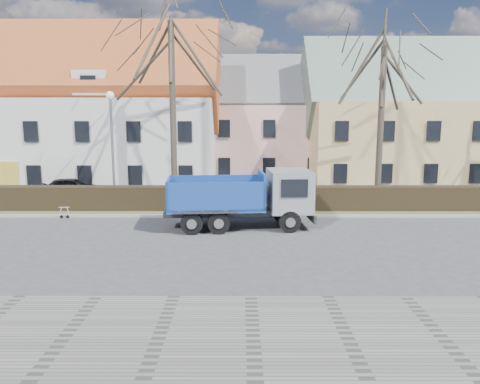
{
  "coord_description": "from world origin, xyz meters",
  "views": [
    {
      "loc": [
        1.94,
        -18.77,
        5.31
      ],
      "look_at": [
        1.88,
        2.87,
        1.6
      ],
      "focal_mm": 35.0,
      "sensor_mm": 36.0,
      "label": 1
    }
  ],
  "objects_px": {
    "dump_truck": "(235,199)",
    "parked_car_a": "(71,187)",
    "streetlight": "(113,150)",
    "cart_frame": "(60,212)"
  },
  "relations": [
    {
      "from": "dump_truck",
      "to": "parked_car_a",
      "type": "xyz_separation_m",
      "value": [
        -10.46,
        7.92,
        -0.75
      ]
    },
    {
      "from": "streetlight",
      "to": "cart_frame",
      "type": "relative_size",
      "value": 8.91
    },
    {
      "from": "dump_truck",
      "to": "cart_frame",
      "type": "bearing_deg",
      "value": 163.26
    },
    {
      "from": "streetlight",
      "to": "parked_car_a",
      "type": "relative_size",
      "value": 1.75
    },
    {
      "from": "cart_frame",
      "to": "parked_car_a",
      "type": "relative_size",
      "value": 0.2
    },
    {
      "from": "dump_truck",
      "to": "streetlight",
      "type": "xyz_separation_m",
      "value": [
        -6.82,
        4.65,
        1.86
      ]
    },
    {
      "from": "streetlight",
      "to": "parked_car_a",
      "type": "distance_m",
      "value": 5.55
    },
    {
      "from": "dump_truck",
      "to": "parked_car_a",
      "type": "height_order",
      "value": "dump_truck"
    },
    {
      "from": "streetlight",
      "to": "dump_truck",
      "type": "bearing_deg",
      "value": -34.26
    },
    {
      "from": "parked_car_a",
      "to": "streetlight",
      "type": "bearing_deg",
      "value": -143.49
    }
  ]
}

